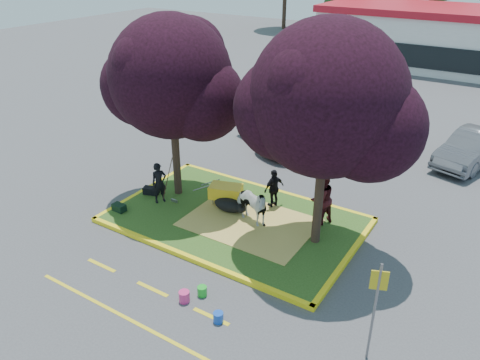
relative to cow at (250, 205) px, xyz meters
The scene contains 31 objects.
ground 1.02m from the cow, behind, with size 90.00×90.00×0.00m, color #424244.
median_island 0.96m from the cow, behind, with size 8.00×5.00×0.15m, color #2A4A17.
curb_near 2.77m from the cow, 103.13° to the right, with size 8.30×0.16×0.15m, color yellow.
curb_far 2.74m from the cow, 103.31° to the left, with size 8.30×0.16×0.15m, color yellow.
curb_left 4.75m from the cow, behind, with size 0.16×5.30×0.15m, color yellow.
curb_right 3.55m from the cow, ahead, with size 0.16×5.30×0.15m, color yellow.
straw_bedding 0.67m from the cow, 107.85° to the right, with size 4.20×3.00×0.01m, color #E3CF5D.
tree_purple_left 4.91m from the cow, behind, with size 5.06×4.20×6.51m.
tree_purple_right 4.40m from the cow, ahead, with size 5.30×4.40×6.82m.
fire_lane_stripe_a 5.03m from the cow, 121.71° to the right, with size 1.10×0.12×0.01m, color yellow.
fire_lane_stripe_b 4.34m from the cow, 98.17° to the right, with size 1.10×0.12×0.01m, color yellow.
fire_lane_stripe_c 4.52m from the cow, 71.71° to the right, with size 1.10×0.12×0.01m, color yellow.
fire_lane_long 5.51m from the cow, 96.38° to the right, with size 6.00×0.10×0.01m, color yellow.
retail_building 28.04m from the cow, 87.15° to the left, with size 20.40×8.40×4.40m.
cow is the anchor object (origin of this frame).
calf 1.18m from the cow, 165.16° to the left, with size 1.13×0.64×0.49m, color black.
handler 3.55m from the cow, behind, with size 0.55×0.36×1.51m, color black.
visitor_a 2.36m from the cow, 32.96° to the left, with size 0.88×0.69×1.82m, color #461416.
visitor_b 1.42m from the cow, 85.49° to the left, with size 0.83×0.35×1.42m, color black.
wheelbarrow 1.47m from the cow, 157.19° to the left, with size 2.03×1.00×0.77m.
gear_bag_dark 4.26m from the cow, behind, with size 0.54×0.29×0.27m, color black.
gear_bag_green 4.70m from the cow, 157.43° to the right, with size 0.47×0.29×0.25m, color black.
sign_post 6.25m from the cow, 33.06° to the right, with size 0.36×0.17×2.66m.
bucket_green 3.81m from the cow, 79.07° to the right, with size 0.26×0.26×0.28m, color green.
bucket_pink 4.20m from the cow, 83.75° to the right, with size 0.29×0.29×0.31m, color #DC3076.
bucket_blue 4.62m from the cow, 68.86° to the right, with size 0.26×0.26×0.28m, color #1749B9.
car_black 12.03m from the cow, 139.24° to the left, with size 1.85×4.60×1.57m, color black.
car_silver 9.23m from the cow, 113.00° to the left, with size 1.39×4.00×1.32m, color #9C9EA3.
car_red 7.58m from the cow, 99.32° to the left, with size 2.56×5.54×1.54m, color maroon.
car_white 9.04m from the cow, 80.67° to the left, with size 1.68×4.14×1.20m, color silver.
car_grey 10.86m from the cow, 60.17° to the left, with size 1.56×4.48×1.48m, color #525359.
Camera 1 is at (7.51, -11.51, 8.51)m, focal length 35.00 mm.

